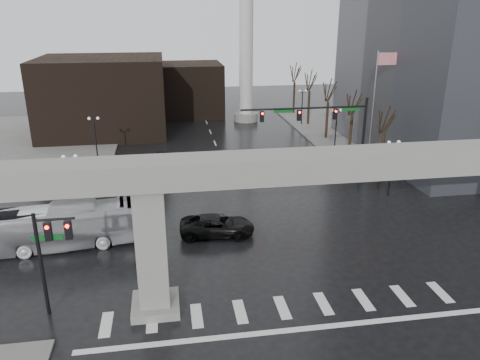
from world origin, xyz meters
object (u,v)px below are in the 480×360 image
(far_car, at_px, (161,159))
(pickup_truck, at_px, (217,226))
(city_bus, at_px, (58,227))
(signal_mast_arm, at_px, (326,122))

(far_car, bearing_deg, pickup_truck, -74.12)
(pickup_truck, relative_size, city_bus, 0.49)
(signal_mast_arm, height_order, city_bus, signal_mast_arm)
(signal_mast_arm, xyz_separation_m, far_car, (-15.69, 7.14, -5.13))
(signal_mast_arm, bearing_deg, city_bus, -155.53)
(signal_mast_arm, xyz_separation_m, pickup_truck, (-11.58, -10.25, -5.07))
(pickup_truck, xyz_separation_m, far_car, (-4.10, 17.39, -0.06))
(signal_mast_arm, relative_size, pickup_truck, 2.22)
(signal_mast_arm, relative_size, far_car, 2.95)
(pickup_truck, xyz_separation_m, city_bus, (-11.11, -0.08, 0.79))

